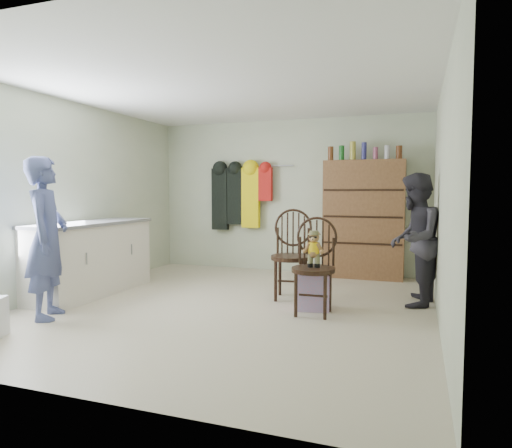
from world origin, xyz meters
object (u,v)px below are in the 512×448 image
at_px(counter, 91,258).
at_px(chair_far, 292,250).
at_px(chair_front, 314,259).
at_px(dresser, 364,219).

xyz_separation_m(counter, chair_far, (2.51, 0.66, 0.12)).
bearing_deg(counter, chair_far, 14.63).
height_order(chair_front, dresser, dresser).
bearing_deg(chair_far, counter, -173.00).
bearing_deg(counter, dresser, 35.69).
height_order(chair_front, chair_far, chair_far).
bearing_deg(chair_front, dresser, 81.84).
relative_size(chair_far, dresser, 0.53).
distance_m(chair_far, dresser, 1.81).
bearing_deg(chair_front, chair_far, 122.73).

